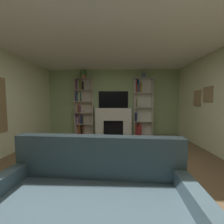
{
  "coord_description": "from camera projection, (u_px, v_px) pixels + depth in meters",
  "views": [
    {
      "loc": [
        0.12,
        -2.54,
        1.33
      ],
      "look_at": [
        0.0,
        1.23,
        1.05
      ],
      "focal_mm": 22.62,
      "sensor_mm": 36.0,
      "label": 1
    }
  ],
  "objects": [
    {
      "name": "ground_plane",
      "position": [
        110.0,
        173.0,
        2.63
      ],
      "size": [
        7.4,
        7.4,
        0.0
      ],
      "primitive_type": "plane",
      "color": "brown"
    },
    {
      "name": "wall_back_accent",
      "position": [
        113.0,
        103.0,
        5.64
      ],
      "size": [
        5.25,
        0.06,
        2.57
      ],
      "primitive_type": "cube",
      "color": "#99B37B",
      "rests_on": "ground_plane"
    },
    {
      "name": "ceiling",
      "position": [
        110.0,
        28.0,
        2.44
      ],
      "size": [
        5.25,
        6.29,
        0.06
      ],
      "primitive_type": "cube",
      "color": "white",
      "rests_on": "wall_back_accent"
    },
    {
      "name": "fireplace",
      "position": [
        113.0,
        121.0,
        5.53
      ],
      "size": [
        1.5,
        0.56,
        1.07
      ],
      "color": "silver",
      "rests_on": "ground_plane"
    },
    {
      "name": "tv",
      "position": [
        113.0,
        100.0,
        5.57
      ],
      "size": [
        1.15,
        0.06,
        0.65
      ],
      "primitive_type": "cube",
      "color": "black",
      "rests_on": "fireplace"
    },
    {
      "name": "bookshelf_left",
      "position": [
        82.0,
        107.0,
        5.57
      ],
      "size": [
        0.71,
        0.26,
        2.21
      ],
      "color": "beige",
      "rests_on": "ground_plane"
    },
    {
      "name": "bookshelf_right",
      "position": [
        141.0,
        108.0,
        5.49
      ],
      "size": [
        0.71,
        0.29,
        2.21
      ],
      "color": "silver",
      "rests_on": "ground_plane"
    },
    {
      "name": "potted_plant",
      "position": [
        84.0,
        74.0,
        5.41
      ],
      "size": [
        0.24,
        0.24,
        0.33
      ],
      "color": "#A46A4F",
      "rests_on": "bookshelf_left"
    },
    {
      "name": "vase_with_flowers",
      "position": [
        144.0,
        75.0,
        5.35
      ],
      "size": [
        0.13,
        0.13,
        0.33
      ],
      "color": "#4D6A96",
      "rests_on": "bookshelf_right"
    },
    {
      "name": "couch",
      "position": [
        92.0,
        209.0,
        1.36
      ],
      "size": [
        2.02,
        1.06,
        0.92
      ],
      "color": "#465B65",
      "rests_on": "ground_plane"
    }
  ]
}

